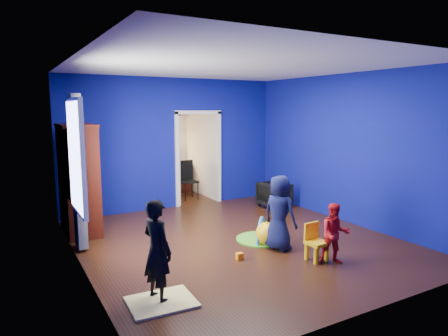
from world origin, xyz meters
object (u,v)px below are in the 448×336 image
armchair (274,195)px  child_navy (279,213)px  tv_armoire (79,179)px  crt_tv (81,177)px  kid_chair (317,244)px  study_desk (174,178)px  folding_chair (189,181)px  hopper_ball (267,234)px  vase (78,119)px  child_black (157,250)px  play_mat (261,239)px  toddler_red (335,234)px

armchair → child_navy: (-1.58, -2.26, 0.31)m
tv_armoire → crt_tv: size_ratio=2.80×
kid_chair → study_desk: size_ratio=0.57×
armchair → folding_chair: size_ratio=0.69×
armchair → hopper_ball: 2.59m
hopper_ball → folding_chair: size_ratio=0.42×
tv_armoire → vase: bearing=-90.0°
kid_chair → folding_chair: bearing=85.6°
kid_chair → study_desk: 5.59m
armchair → child_black: bearing=128.4°
play_mat → folding_chair: bearing=86.5°
hopper_ball → play_mat: hopper_ball is taller
crt_tv → child_navy: bearing=-43.9°
armchair → play_mat: armchair is taller
toddler_red → tv_armoire: size_ratio=0.45×
vase → folding_chair: (2.82, 1.80, -1.60)m
tv_armoire → play_mat: 3.40m
armchair → folding_chair: folding_chair is taller
hopper_ball → study_desk: 4.68m
toddler_red → crt_tv: crt_tv is taller
folding_chair → study_desk: bearing=90.0°
crt_tv → kid_chair: (2.75, -3.12, -0.77)m
child_black → kid_chair: (2.47, 0.02, -0.35)m
child_navy → study_desk: child_navy is taller
child_black → vase: vase is taller
toddler_red → tv_armoire: (-2.94, 3.32, 0.54)m
crt_tv → tv_armoire: bearing=180.0°
child_navy → hopper_ball: 0.48m
vase → tv_armoire: (0.00, 0.30, -1.08)m
tv_armoire → hopper_ball: bearing=-40.9°
toddler_red → hopper_ball: (-0.39, 1.11, -0.25)m
child_black → tv_armoire: (-0.32, 3.14, 0.38)m
child_navy → toddler_red: bearing=-174.8°
armchair → folding_chair: 2.19m
armchair → play_mat: (-1.57, -1.74, -0.28)m
folding_chair → hopper_ball: bearing=-94.2°
tv_armoire → hopper_ball: (2.55, -2.21, -0.79)m
child_navy → hopper_ball: (-0.05, 0.25, -0.41)m
hopper_ball → study_desk: size_ratio=0.44×
toddler_red → folding_chair: 4.83m
kid_chair → crt_tv: bearing=127.3°
vase → kid_chair: (2.79, -2.82, -1.81)m
hopper_ball → folding_chair: folding_chair is taller
hopper_ball → play_mat: (0.06, 0.26, -0.18)m
hopper_ball → armchair: bearing=50.9°
tv_armoire → child_black: bearing=-84.2°
study_desk → toddler_red: bearing=-88.8°
armchair → vase: bearing=92.5°
armchair → child_navy: bearing=146.1°
vase → kid_chair: bearing=-45.4°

